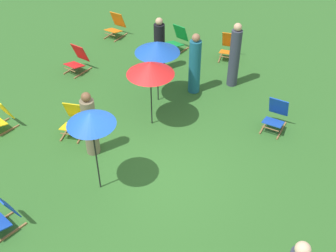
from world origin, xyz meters
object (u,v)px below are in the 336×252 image
at_px(deckchair_1, 77,60).
at_px(deckchair_2, 178,39).
at_px(deckchair_8, 1,215).
at_px(person_0, 159,46).
at_px(umbrella_1, 157,47).
at_px(person_1, 90,125).
at_px(umbrella_2, 91,119).
at_px(umbrella_0, 150,68).
at_px(deckchair_6, 229,47).
at_px(deckchair_0, 276,116).
at_px(person_3, 195,65).
at_px(person_4, 234,57).
at_px(deckchair_4, 74,120).
at_px(deckchair_5, 116,26).

bearing_deg(deckchair_1, deckchair_2, 58.34).
bearing_deg(deckchair_8, person_0, 106.19).
xyz_separation_m(umbrella_1, person_1, (-0.41, -2.58, -0.84)).
xyz_separation_m(deckchair_2, deckchair_8, (0.01, -8.10, 0.00)).
distance_m(deckchair_8, umbrella_2, 2.51).
bearing_deg(deckchair_2, umbrella_0, -60.91).
height_order(deckchair_6, person_1, person_1).
bearing_deg(umbrella_0, umbrella_2, -89.38).
xyz_separation_m(deckchair_0, deckchair_1, (-6.10, 0.19, 0.00)).
distance_m(deckchair_2, person_3, 2.55).
relative_size(umbrella_1, person_4, 0.93).
bearing_deg(umbrella_0, deckchair_4, -143.95).
xyz_separation_m(person_3, person_4, (0.87, 0.80, 0.08)).
height_order(deckchair_2, person_0, person_0).
distance_m(deckchair_5, deckchair_8, 8.42).
distance_m(deckchair_1, deckchair_6, 4.73).
bearing_deg(deckchair_5, umbrella_0, -43.05).
bearing_deg(person_4, umbrella_1, -83.41).
distance_m(umbrella_0, umbrella_2, 2.48).
xyz_separation_m(person_1, person_3, (1.13, 3.42, 0.05)).
height_order(deckchair_8, umbrella_1, umbrella_1).
bearing_deg(person_1, deckchair_6, -106.09).
height_order(deckchair_0, person_0, person_0).
height_order(deckchair_8, umbrella_0, umbrella_0).
xyz_separation_m(deckchair_2, person_4, (2.31, -1.26, 0.54)).
height_order(deckchair_2, deckchair_8, same).
xyz_separation_m(umbrella_1, person_4, (1.58, 1.64, -0.71)).
relative_size(umbrella_1, person_1, 1.07).
bearing_deg(umbrella_2, deckchair_0, 52.09).
bearing_deg(person_3, deckchair_1, -168.13).
bearing_deg(umbrella_0, deckchair_5, 131.20).
xyz_separation_m(deckchair_2, deckchair_4, (-0.51, -5.06, 0.00)).
height_order(deckchair_0, deckchair_1, same).
distance_m(deckchair_6, person_1, 5.86).
relative_size(deckchair_2, person_1, 0.51).
bearing_deg(umbrella_2, person_4, 76.63).
height_order(deckchair_0, deckchair_2, same).
bearing_deg(deckchair_2, person_1, -72.78).
relative_size(deckchair_0, deckchair_1, 1.00).
bearing_deg(umbrella_0, person_1, -115.52).
xyz_separation_m(deckchair_5, umbrella_1, (3.08, -2.88, 1.25)).
relative_size(deckchair_8, person_4, 0.45).
height_order(deckchair_1, person_0, person_0).
distance_m(deckchair_1, person_0, 2.52).
height_order(deckchair_1, deckchair_8, same).
xyz_separation_m(deckchair_4, person_4, (2.82, 3.80, 0.54)).
bearing_deg(person_3, deckchair_8, -99.19).
bearing_deg(deckchair_1, deckchair_8, -59.81).
bearing_deg(deckchair_6, person_4, -76.03).
xyz_separation_m(deckchair_8, person_3, (1.43, 6.04, 0.46)).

